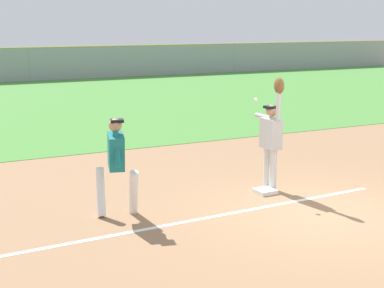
% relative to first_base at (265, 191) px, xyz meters
% --- Properties ---
extents(ground_plane, '(79.33, 79.33, 0.00)m').
position_rel_first_base_xyz_m(ground_plane, '(0.20, -1.56, -0.04)').
color(ground_plane, '#936D4C').
extents(outfield_grass, '(53.78, 19.52, 0.01)m').
position_rel_first_base_xyz_m(outfield_grass, '(0.20, 14.69, -0.04)').
color(outfield_grass, '#478438').
rests_on(outfield_grass, ground_plane).
extents(chalk_foul_line, '(11.99, 0.63, 0.01)m').
position_rel_first_base_xyz_m(chalk_foul_line, '(-4.00, -0.90, -0.04)').
color(chalk_foul_line, white).
rests_on(chalk_foul_line, ground_plane).
extents(first_base, '(0.40, 0.40, 0.08)m').
position_rel_first_base_xyz_m(first_base, '(0.00, 0.00, 0.00)').
color(first_base, white).
rests_on(first_base, ground_plane).
extents(fielder, '(0.28, 0.89, 2.28)m').
position_rel_first_base_xyz_m(fielder, '(0.23, 0.17, 1.08)').
color(fielder, silver).
rests_on(fielder, ground_plane).
extents(runner, '(0.76, 0.84, 1.72)m').
position_rel_first_base_xyz_m(runner, '(-3.06, 0.02, 0.96)').
color(runner, white).
rests_on(runner, ground_plane).
extents(baseball, '(0.07, 0.07, 0.07)m').
position_rel_first_base_xyz_m(baseball, '(-0.14, 0.19, 1.81)').
color(baseball, white).
extents(outfield_fence, '(53.86, 0.08, 1.91)m').
position_rel_first_base_xyz_m(outfield_fence, '(0.20, 24.45, 0.92)').
color(outfield_fence, '#93999E').
rests_on(outfield_fence, ground_plane).
extents(parked_car_red, '(4.52, 2.36, 1.25)m').
position_rel_first_base_xyz_m(parked_car_red, '(1.93, 28.47, 0.63)').
color(parked_car_red, '#B21E1E').
rests_on(parked_car_red, ground_plane).
extents(parked_car_green, '(4.56, 2.45, 1.25)m').
position_rel_first_base_xyz_m(parked_car_green, '(6.54, 28.56, 0.63)').
color(parked_car_green, '#1E6B33').
rests_on(parked_car_green, ground_plane).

